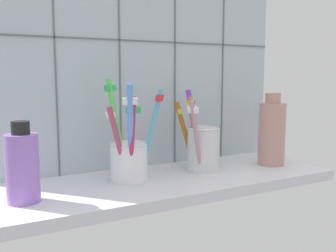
# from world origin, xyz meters

# --- Properties ---
(counter_slab) EXTENTS (0.64, 0.22, 0.02)m
(counter_slab) POSITION_xyz_m (0.00, 0.00, 0.01)
(counter_slab) COLOR silver
(counter_slab) RESTS_ON ground
(tile_wall_back) EXTENTS (0.64, 0.02, 0.45)m
(tile_wall_back) POSITION_xyz_m (0.00, 0.12, 0.23)
(tile_wall_back) COLOR #B2C1CC
(tile_wall_back) RESTS_ON ground
(toothbrush_cup_left) EXTENTS (0.11, 0.13, 0.19)m
(toothbrush_cup_left) POSITION_xyz_m (-0.08, 0.02, 0.07)
(toothbrush_cup_left) COLOR white
(toothbrush_cup_left) RESTS_ON counter_slab
(toothbrush_cup_right) EXTENTS (0.09, 0.09, 0.17)m
(toothbrush_cup_right) POSITION_xyz_m (0.08, 0.02, 0.07)
(toothbrush_cup_right) COLOR silver
(toothbrush_cup_right) RESTS_ON counter_slab
(ceramic_vase) EXTENTS (0.06, 0.06, 0.16)m
(ceramic_vase) POSITION_xyz_m (0.24, -0.01, 0.09)
(ceramic_vase) COLOR tan
(ceramic_vase) RESTS_ON counter_slab
(soap_bottle) EXTENTS (0.05, 0.05, 0.13)m
(soap_bottle) POSITION_xyz_m (-0.27, -0.02, 0.08)
(soap_bottle) COLOR #9E6DD3
(soap_bottle) RESTS_ON counter_slab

